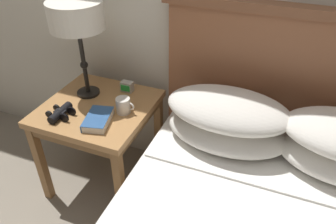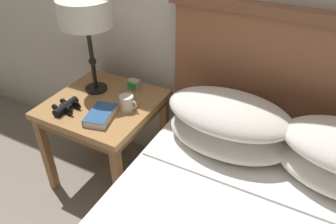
% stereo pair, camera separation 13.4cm
% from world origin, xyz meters
% --- Properties ---
extents(nightstand, '(0.58, 0.58, 0.57)m').
position_xyz_m(nightstand, '(-0.51, 0.54, 0.49)').
color(nightstand, '#AD7A47').
rests_on(nightstand, ground_plane).
extents(table_lamp, '(0.28, 0.28, 0.53)m').
position_xyz_m(table_lamp, '(-0.63, 0.63, 1.01)').
color(table_lamp, black).
rests_on(table_lamp, nightstand).
extents(book_on_nightstand, '(0.16, 0.21, 0.04)m').
position_xyz_m(book_on_nightstand, '(-0.42, 0.40, 0.59)').
color(book_on_nightstand, silver).
rests_on(book_on_nightstand, nightstand).
extents(binoculars_pair, '(0.14, 0.16, 0.05)m').
position_xyz_m(binoculars_pair, '(-0.63, 0.38, 0.59)').
color(binoculars_pair, black).
rests_on(binoculars_pair, nightstand).
extents(coffee_mug, '(0.10, 0.08, 0.08)m').
position_xyz_m(coffee_mug, '(-0.34, 0.53, 0.61)').
color(coffee_mug, silver).
rests_on(coffee_mug, nightstand).
extents(alarm_clock, '(0.07, 0.05, 0.06)m').
position_xyz_m(alarm_clock, '(-0.43, 0.73, 0.60)').
color(alarm_clock, '#B7B2A8').
rests_on(alarm_clock, nightstand).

